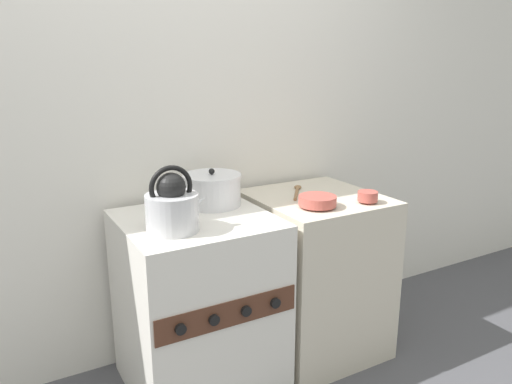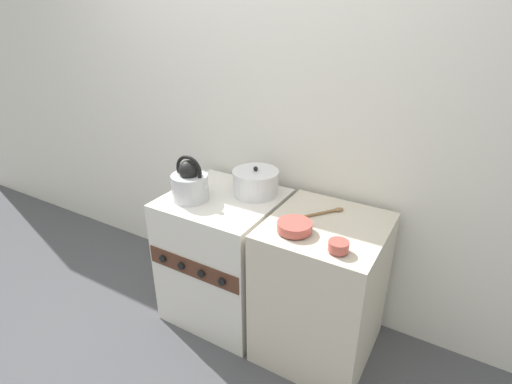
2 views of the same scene
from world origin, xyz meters
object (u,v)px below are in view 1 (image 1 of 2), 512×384
Objects in this scene: enamel_bowl at (317,201)px; small_ceramic_bowl at (368,196)px; stove at (198,304)px; kettle at (172,207)px; cooking_pot at (212,190)px.

small_ceramic_bowl reaches higher than enamel_bowl.
stove is 4.73× the size of enamel_bowl.
small_ceramic_bowl is at bearing -15.13° from stove.
enamel_bowl reaches higher than stove.
small_ceramic_bowl is at bearing -13.56° from enamel_bowl.
kettle is at bearing -141.81° from stove.
small_ceramic_bowl is (0.25, -0.06, 0.00)m from enamel_bowl.
small_ceramic_bowl reaches higher than stove.
cooking_pot is 2.90× the size of small_ceramic_bowl.
enamel_bowl is (0.54, -0.15, 0.45)m from stove.
enamel_bowl is at bearing -36.55° from cooking_pot.
stove is 0.53m from cooking_pot.
enamel_bowl is (0.39, -0.29, -0.04)m from cooking_pot.
cooking_pot is 0.49m from enamel_bowl.
stove is 8.71× the size of small_ceramic_bowl.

